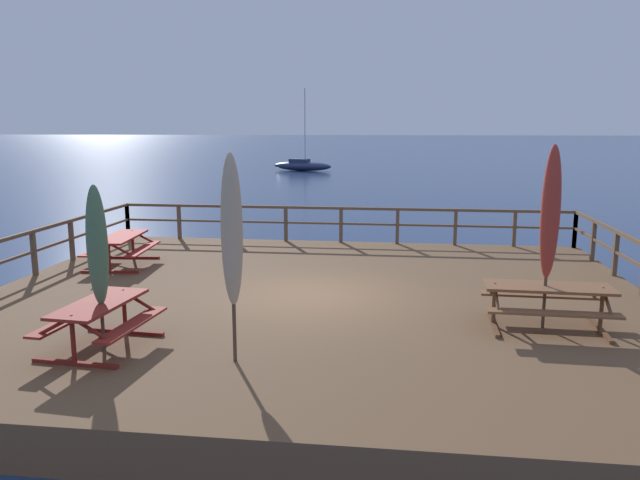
{
  "coord_description": "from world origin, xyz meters",
  "views": [
    {
      "loc": [
        1.69,
        -12.28,
        4.16
      ],
      "look_at": [
        0.0,
        0.91,
        1.68
      ],
      "focal_mm": 34.17,
      "sensor_mm": 36.0,
      "label": 1
    }
  ],
  "objects": [
    {
      "name": "wooden_deck",
      "position": [
        0.0,
        0.0,
        0.34
      ],
      "size": [
        13.97,
        12.2,
        0.68
      ],
      "primitive_type": "cube",
      "color": "brown",
      "rests_on": "ground"
    },
    {
      "name": "railing_side_left",
      "position": [
        -6.84,
        0.0,
        1.42
      ],
      "size": [
        0.1,
        12.0,
        1.09
      ],
      "color": "brown",
      "rests_on": "wooden_deck"
    },
    {
      "name": "patio_umbrella_tall_mid_right",
      "position": [
        4.28,
        -1.63,
        2.71
      ],
      "size": [
        0.32,
        0.32,
        3.2
      ],
      "color": "#4C3828",
      "rests_on": "wooden_deck"
    },
    {
      "name": "patio_umbrella_short_back",
      "position": [
        -0.68,
        -3.83,
        2.67
      ],
      "size": [
        0.32,
        0.32,
        3.13
      ],
      "color": "#4C3828",
      "rests_on": "wooden_deck"
    },
    {
      "name": "picnic_table_front_left",
      "position": [
        -2.93,
        -3.57,
        1.23
      ],
      "size": [
        1.55,
        1.93,
        0.78
      ],
      "color": "maroon",
      "rests_on": "wooden_deck"
    },
    {
      "name": "ground_plane",
      "position": [
        0.0,
        0.0,
        0.0
      ],
      "size": [
        600.0,
        600.0,
        0.0
      ],
      "primitive_type": "plane",
      "color": "navy"
    },
    {
      "name": "picnic_table_back_left",
      "position": [
        -5.23,
        2.08,
        1.24
      ],
      "size": [
        1.57,
        2.14,
        0.78
      ],
      "color": "maroon",
      "rests_on": "wooden_deck"
    },
    {
      "name": "patio_umbrella_short_mid",
      "position": [
        -2.87,
        -3.62,
        2.35
      ],
      "size": [
        0.32,
        0.32,
        2.63
      ],
      "color": "#4C3828",
      "rests_on": "wooden_deck"
    },
    {
      "name": "sailboat_distant",
      "position": [
        -7.47,
        45.66,
        0.51
      ],
      "size": [
        6.23,
        3.35,
        7.72
      ],
      "color": "navy",
      "rests_on": "ground"
    },
    {
      "name": "railing_waterside_far",
      "position": [
        0.0,
        5.95,
        1.42
      ],
      "size": [
        13.77,
        0.1,
        1.09
      ],
      "color": "brown",
      "rests_on": "wooden_deck"
    },
    {
      "name": "picnic_table_back_right",
      "position": [
        4.33,
        -1.63,
        1.24
      ],
      "size": [
        2.2,
        1.47,
        0.78
      ],
      "color": "brown",
      "rests_on": "wooden_deck"
    }
  ]
}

